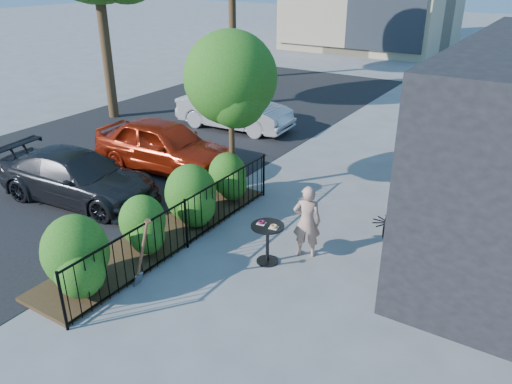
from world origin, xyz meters
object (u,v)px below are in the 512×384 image
Objects in this scene: car_red at (165,145)px; car_darkgrey at (78,177)px; woman at (307,221)px; car_silver at (234,110)px; patio_tree at (232,84)px; shovel at (141,257)px; cafe_table at (268,237)px.

car_red is 1.00× the size of car_darkgrey.
woman is 8.59m from car_silver.
car_red is at bearing -175.77° from car_silver.
patio_tree is 4.86m from shovel.
woman reaches higher than car_darkgrey.
patio_tree is 5.81m from car_silver.
car_silver reaches higher than car_darkgrey.
cafe_table is at bearing 53.26° from shovel.
cafe_table is 0.58× the size of woman.
woman is at bearing 51.73° from cafe_table.
car_silver is 0.98× the size of car_darkgrey.
shovel is 9.62m from car_silver.
patio_tree reaches higher than woman.
cafe_table is 5.36m from car_darkgrey.
car_silver is (-4.03, 8.74, 0.03)m from shovel.
car_red is at bearing 173.86° from patio_tree.
woman is at bearing -111.94° from car_red.
car_red is at bearing -16.10° from car_darkgrey.
car_red is (-3.50, 4.53, 0.06)m from shovel.
patio_tree reaches higher than cafe_table.
patio_tree is 3.26m from car_red.
patio_tree is 0.94× the size of car_darkgrey.
car_darkgrey is (-0.44, -2.65, -0.10)m from car_red.
woman is (2.91, -1.71, -2.02)m from patio_tree.
shovel is at bearing -77.08° from patio_tree.
woman is (0.51, 0.64, 0.19)m from cafe_table.
car_silver is 6.86m from car_darkgrey.
woman reaches higher than car_red.
patio_tree is 4.36m from car_darkgrey.
woman reaches higher than car_silver.
car_silver is at bearing 114.73° from shovel.
woman is 5.91m from car_darkgrey.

